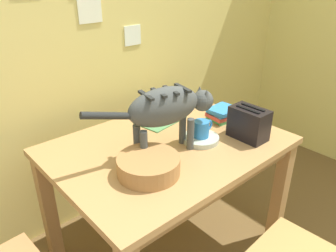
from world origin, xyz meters
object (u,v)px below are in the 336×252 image
Objects in this scene: cat at (168,108)px; saucer_bowl at (201,139)px; dining_table at (168,158)px; toaster at (249,123)px; coffee_mug at (202,129)px; book_stack at (223,114)px; wicker_basket at (149,165)px; magazine at (161,120)px.

cat is 3.45× the size of saucer_bowl.
dining_table is 0.47m from toaster.
coffee_mug is 0.25m from toaster.
book_stack is (0.30, 0.10, 0.02)m from saucer_bowl.
book_stack is 0.71m from wicker_basket.
book_stack is (0.29, 0.10, -0.03)m from coffee_mug.
saucer_bowl reaches higher than magazine.
coffee_mug is at bearing -161.05° from book_stack.
dining_table is at bearing -179.60° from book_stack.
cat is (-0.05, -0.06, 0.32)m from dining_table.
saucer_bowl is (0.20, -0.04, -0.22)m from cat.
book_stack is at bearing 18.95° from coffee_mug.
coffee_mug is 0.40m from wicker_basket.
cat is at bearing 156.53° from toaster.
saucer_bowl is 0.69× the size of wicker_basket.
coffee_mug is (0.20, -0.04, -0.16)m from cat.
toaster reaches higher than saucer_bowl.
toaster is (0.41, -0.18, -0.15)m from cat.
saucer_bowl is 0.27m from toaster.
book_stack is (0.44, 0.00, 0.13)m from dining_table.
magazine is at bearing 113.81° from toaster.
saucer_bowl is 1.55× the size of coffee_mug.
cat reaches higher than dining_table.
cat is 2.36× the size of wicker_basket.
magazine reaches higher than dining_table.
magazine is at bearing 57.70° from dining_table.
toaster is (0.21, -0.48, 0.08)m from magazine.
book_stack reaches higher than saucer_bowl.
book_stack is at bearing -47.55° from magazine.
wicker_basket is at bearing 171.97° from toaster.
wicker_basket is 0.62m from toaster.
coffee_mug is at bearing -98.97° from magazine.
wicker_basket is at bearing -167.33° from book_stack.
coffee_mug is at bearing 90.20° from cat.
wicker_basket is at bearing -148.59° from dining_table.
coffee_mug is 0.46× the size of magazine.
dining_table is 4.22× the size of wicker_basket.
cat is 0.54m from book_stack.
cat is 3.55× the size of book_stack.
cat is 0.47m from toaster.
wicker_basket is at bearing -172.07° from saucer_bowl.
coffee_mug is at bearing 0.00° from saucer_bowl.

